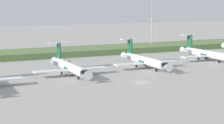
% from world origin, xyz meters
% --- Properties ---
extents(ground_plane, '(500.00, 500.00, 0.00)m').
position_xyz_m(ground_plane, '(0.00, 30.00, 0.00)').
color(ground_plane, '#9E9B96').
extents(grass_berm, '(320.00, 20.00, 2.44)m').
position_xyz_m(grass_berm, '(0.00, 64.49, 1.22)').
color(grass_berm, '#597542').
rests_on(grass_berm, ground).
extents(regional_jet_third, '(22.81, 31.00, 9.00)m').
position_xyz_m(regional_jet_third, '(-14.43, 19.10, 2.54)').
color(regional_jet_third, white).
rests_on(regional_jet_third, ground).
extents(regional_jet_fourth, '(22.81, 31.00, 9.00)m').
position_xyz_m(regional_jet_fourth, '(12.74, 21.35, 2.54)').
color(regional_jet_fourth, white).
rests_on(regional_jet_fourth, ground).
extents(regional_jet_fifth, '(22.81, 31.00, 9.00)m').
position_xyz_m(regional_jet_fifth, '(42.85, 27.25, 2.54)').
color(regional_jet_fifth, white).
rests_on(regional_jet_fifth, ground).
extents(antenna_mast, '(4.40, 0.50, 23.69)m').
position_xyz_m(antenna_mast, '(42.56, 67.27, 9.83)').
color(antenna_mast, '#B2B2B7').
rests_on(antenna_mast, ground).
extents(safety_cone_front_marker, '(0.44, 0.44, 0.55)m').
position_xyz_m(safety_cone_front_marker, '(-16.89, 2.38, 0.28)').
color(safety_cone_front_marker, orange).
rests_on(safety_cone_front_marker, ground).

